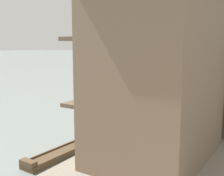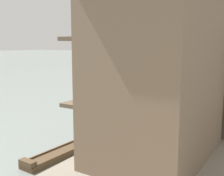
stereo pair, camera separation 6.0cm
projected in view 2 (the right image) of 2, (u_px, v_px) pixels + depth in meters
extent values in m
cube|color=brown|center=(66.00, 151.00, 15.10)|extent=(1.22, 5.39, 0.26)
cube|color=brown|center=(96.00, 134.00, 17.10)|extent=(0.90, 0.40, 0.24)
cube|color=brown|center=(28.00, 163.00, 13.01)|extent=(0.90, 0.40, 0.24)
cube|color=brown|center=(60.00, 146.00, 15.33)|extent=(0.30, 4.85, 0.08)
cube|color=brown|center=(72.00, 150.00, 14.81)|extent=(0.30, 4.85, 0.08)
cube|color=#423328|center=(147.00, 82.00, 42.85)|extent=(2.19, 4.50, 0.29)
cube|color=#423328|center=(156.00, 79.00, 44.15)|extent=(1.02, 0.60, 0.26)
cube|color=#423328|center=(138.00, 81.00, 41.46)|extent=(1.02, 0.60, 0.26)
cube|color=#423328|center=(145.00, 80.00, 43.18)|extent=(1.11, 3.75, 0.08)
cube|color=#423328|center=(150.00, 81.00, 42.46)|extent=(1.11, 3.75, 0.08)
ellipsoid|color=#4C6B42|center=(148.00, 79.00, 42.78)|extent=(1.28, 1.55, 0.53)
cube|color=brown|center=(215.00, 73.00, 56.15)|extent=(2.78, 4.90, 0.29)
cube|color=brown|center=(208.00, 72.00, 54.81)|extent=(0.89, 0.65, 0.26)
cube|color=brown|center=(222.00, 71.00, 57.40)|extent=(0.89, 0.65, 0.26)
cube|color=brown|center=(217.00, 72.00, 55.78)|extent=(1.82, 4.11, 0.08)
cube|color=brown|center=(213.00, 72.00, 56.46)|extent=(1.82, 4.11, 0.08)
ellipsoid|color=brown|center=(215.00, 71.00, 56.09)|extent=(1.21, 1.38, 0.45)
cube|color=#423328|center=(147.00, 111.00, 24.40)|extent=(2.15, 5.75, 0.22)
cube|color=#423328|center=(164.00, 104.00, 26.29)|extent=(1.07, 0.54, 0.20)
cube|color=#423328|center=(127.00, 114.00, 22.44)|extent=(1.07, 0.54, 0.20)
cube|color=#423328|center=(142.00, 108.00, 24.73)|extent=(1.02, 5.07, 0.08)
cube|color=#423328|center=(152.00, 110.00, 24.02)|extent=(1.02, 5.07, 0.08)
cube|color=brown|center=(202.00, 89.00, 35.86)|extent=(1.76, 4.04, 0.27)
cube|color=brown|center=(208.00, 86.00, 37.14)|extent=(1.03, 0.53, 0.24)
cube|color=brown|center=(196.00, 89.00, 34.51)|extent=(1.03, 0.53, 0.24)
cube|color=brown|center=(199.00, 87.00, 36.17)|extent=(0.67, 3.37, 0.08)
cube|color=brown|center=(206.00, 88.00, 35.50)|extent=(0.67, 3.37, 0.08)
ellipsoid|color=brown|center=(203.00, 86.00, 35.80)|extent=(1.21, 1.53, 0.54)
cube|color=#75604C|center=(159.00, 70.00, 12.28)|extent=(4.21, 6.63, 7.80)
cube|color=brown|center=(112.00, 94.00, 13.79)|extent=(0.70, 6.63, 0.16)
cube|color=brown|center=(112.00, 40.00, 13.38)|extent=(0.70, 6.63, 0.16)
cube|color=brown|center=(210.00, 81.00, 18.49)|extent=(5.04, 7.12, 5.20)
cube|color=#4D4135|center=(168.00, 78.00, 20.01)|extent=(0.70, 7.12, 0.16)
cube|color=#2D2D33|center=(212.00, 39.00, 18.07)|extent=(5.94, 8.02, 0.24)
cube|color=#2D2D33|center=(212.00, 31.00, 17.99)|extent=(3.03, 8.02, 0.70)
cube|color=brown|center=(198.00, 70.00, 26.24)|extent=(0.70, 6.75, 0.16)
cone|color=slate|center=(191.00, 33.00, 113.15)|extent=(63.86, 63.86, 20.30)
cone|color=#5B6B5B|center=(189.00, 43.00, 127.53)|extent=(45.82, 45.82, 12.71)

